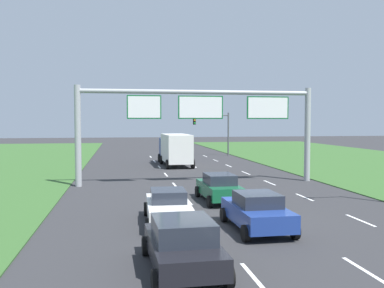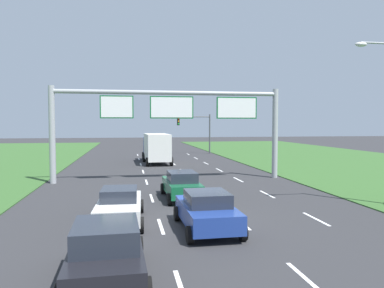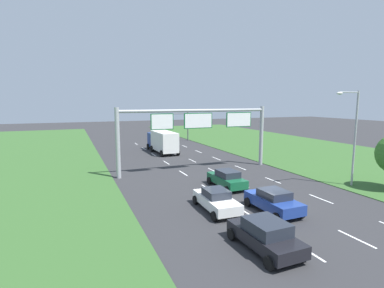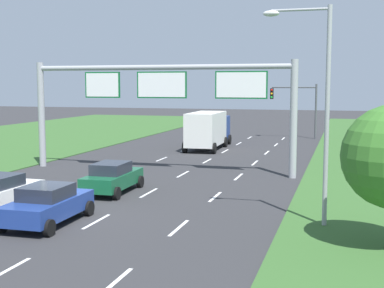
{
  "view_description": "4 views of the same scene",
  "coord_description": "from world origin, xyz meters",
  "px_view_note": "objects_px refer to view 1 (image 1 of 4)",
  "views": [
    {
      "loc": [
        -5.55,
        -17.73,
        4.55
      ],
      "look_at": [
        -0.11,
        14.42,
        2.77
      ],
      "focal_mm": 40.0,
      "sensor_mm": 36.0,
      "label": 1
    },
    {
      "loc": [
        -3.09,
        -15.44,
        4.3
      ],
      "look_at": [
        1.87,
        13.29,
        2.7
      ],
      "focal_mm": 35.0,
      "sensor_mm": 36.0,
      "label": 2
    },
    {
      "loc": [
        -12.68,
        -17.06,
        7.58
      ],
      "look_at": [
        0.22,
        14.36,
        2.72
      ],
      "focal_mm": 28.0,
      "sensor_mm": 36.0,
      "label": 3
    },
    {
      "loc": [
        11.32,
        -19.27,
        5.52
      ],
      "look_at": [
        1.8,
        13.85,
        1.69
      ],
      "focal_mm": 50.0,
      "sensor_mm": 36.0,
      "label": 4
    }
  ],
  "objects_px": {
    "car_lead_silver": "(168,207)",
    "car_near_red": "(183,244)",
    "traffic_light_mast": "(214,126)",
    "sign_gantry": "(202,115)",
    "box_truck": "(175,148)",
    "car_far_ahead": "(219,187)",
    "car_mid_lane": "(257,211)"
  },
  "relations": [
    {
      "from": "car_mid_lane",
      "to": "car_lead_silver",
      "type": "bearing_deg",
      "value": 152.77
    },
    {
      "from": "car_lead_silver",
      "to": "traffic_light_mast",
      "type": "distance_m",
      "value": 37.05
    },
    {
      "from": "car_far_ahead",
      "to": "traffic_light_mast",
      "type": "xyz_separation_m",
      "value": [
        6.56,
        30.9,
        3.07
      ]
    },
    {
      "from": "box_truck",
      "to": "car_near_red",
      "type": "bearing_deg",
      "value": -98.39
    },
    {
      "from": "car_mid_lane",
      "to": "sign_gantry",
      "type": "height_order",
      "value": "sign_gantry"
    },
    {
      "from": "car_near_red",
      "to": "car_lead_silver",
      "type": "height_order",
      "value": "car_near_red"
    },
    {
      "from": "car_near_red",
      "to": "car_mid_lane",
      "type": "xyz_separation_m",
      "value": [
        3.74,
        4.23,
        -0.02
      ]
    },
    {
      "from": "sign_gantry",
      "to": "traffic_light_mast",
      "type": "height_order",
      "value": "sign_gantry"
    },
    {
      "from": "car_near_red",
      "to": "car_lead_silver",
      "type": "distance_m",
      "value": 5.98
    },
    {
      "from": "sign_gantry",
      "to": "car_lead_silver",
      "type": "bearing_deg",
      "value": -107.82
    },
    {
      "from": "traffic_light_mast",
      "to": "sign_gantry",
      "type": "bearing_deg",
      "value": -104.57
    },
    {
      "from": "car_mid_lane",
      "to": "car_far_ahead",
      "type": "bearing_deg",
      "value": 90.28
    },
    {
      "from": "car_lead_silver",
      "to": "car_near_red",
      "type": "bearing_deg",
      "value": -90.07
    },
    {
      "from": "car_lead_silver",
      "to": "car_far_ahead",
      "type": "distance_m",
      "value": 5.76
    },
    {
      "from": "car_far_ahead",
      "to": "traffic_light_mast",
      "type": "distance_m",
      "value": 31.74
    },
    {
      "from": "car_mid_lane",
      "to": "box_truck",
      "type": "bearing_deg",
      "value": 89.45
    },
    {
      "from": "car_near_red",
      "to": "traffic_light_mast",
      "type": "distance_m",
      "value": 42.87
    },
    {
      "from": "box_truck",
      "to": "traffic_light_mast",
      "type": "relative_size",
      "value": 1.49
    },
    {
      "from": "car_lead_silver",
      "to": "car_far_ahead",
      "type": "height_order",
      "value": "car_far_ahead"
    },
    {
      "from": "car_far_ahead",
      "to": "box_truck",
      "type": "height_order",
      "value": "box_truck"
    },
    {
      "from": "car_lead_silver",
      "to": "sign_gantry",
      "type": "distance_m",
      "value": 12.92
    },
    {
      "from": "car_mid_lane",
      "to": "traffic_light_mast",
      "type": "bearing_deg",
      "value": 79.48
    },
    {
      "from": "box_truck",
      "to": "traffic_light_mast",
      "type": "distance_m",
      "value": 13.04
    },
    {
      "from": "car_mid_lane",
      "to": "car_far_ahead",
      "type": "distance_m",
      "value": 6.4
    },
    {
      "from": "car_lead_silver",
      "to": "car_mid_lane",
      "type": "xyz_separation_m",
      "value": [
        3.51,
        -1.75,
        0.04
      ]
    },
    {
      "from": "car_near_red",
      "to": "sign_gantry",
      "type": "xyz_separation_m",
      "value": [
        3.97,
        17.62,
        4.13
      ]
    },
    {
      "from": "car_mid_lane",
      "to": "traffic_light_mast",
      "type": "height_order",
      "value": "traffic_light_mast"
    },
    {
      "from": "car_mid_lane",
      "to": "traffic_light_mast",
      "type": "xyz_separation_m",
      "value": [
        6.45,
        37.3,
        3.07
      ]
    },
    {
      "from": "car_far_ahead",
      "to": "sign_gantry",
      "type": "distance_m",
      "value": 8.13
    },
    {
      "from": "car_mid_lane",
      "to": "box_truck",
      "type": "relative_size",
      "value": 0.52
    },
    {
      "from": "car_near_red",
      "to": "car_lead_silver",
      "type": "bearing_deg",
      "value": 86.36
    },
    {
      "from": "traffic_light_mast",
      "to": "car_lead_silver",
      "type": "bearing_deg",
      "value": -105.64
    }
  ]
}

